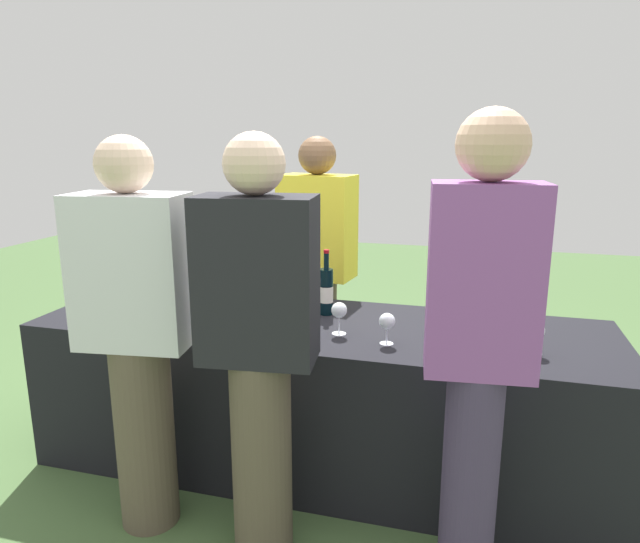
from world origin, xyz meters
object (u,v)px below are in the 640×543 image
Objects in this scene: wine_bottle_3 at (326,291)px; ice_bucket at (148,293)px; wine_bottle_2 at (305,288)px; wine_glass_2 at (536,332)px; guest_0 at (137,329)px; wine_bottle_4 at (496,307)px; wine_glass_0 at (339,311)px; guest_2 at (479,342)px; wine_bottle_1 at (271,291)px; wine_glass_1 at (387,322)px; guest_1 at (259,341)px; server_pouring at (317,266)px; wine_bottle_0 at (260,282)px.

wine_bottle_3 reaches higher than ice_bucket.
wine_bottle_2 is 1.12m from wine_glass_2.
guest_0 is (-0.45, -0.79, 0.01)m from wine_bottle_2.
wine_bottle_2 is 0.80m from ice_bucket.
wine_glass_0 is at bearing -160.68° from wine_bottle_4.
wine_bottle_3 is at bearing 127.23° from guest_2.
wine_glass_0 is at bearing -50.79° from wine_bottle_2.
wine_bottle_2 is 0.99× the size of wine_bottle_3.
wine_glass_0 is at bearing -29.74° from wine_bottle_1.
wine_bottle_4 is 0.54m from wine_glass_1.
wine_bottle_4 is 1.55m from guest_0.
wine_bottle_3 reaches higher than wine_glass_2.
wine_bottle_4 is (0.92, -0.07, -0.01)m from wine_bottle_2.
wine_bottle_2 is 0.40m from wine_glass_0.
wine_glass_1 is at bearing 17.01° from guest_0.
wine_bottle_1 is at bearing 150.26° from wine_glass_0.
wine_glass_0 is 0.09× the size of guest_2.
wine_bottle_3 is 0.78m from guest_1.
wine_bottle_4 is 2.22× the size of wine_glass_1.
ice_bucket is 0.12× the size of guest_0.
wine_glass_0 is 0.78m from guest_2.
wine_bottle_1 is 2.16× the size of wine_glass_1.
server_pouring reaches higher than wine_glass_1.
wine_bottle_2 is at bearing 105.96° from server_pouring.
wine_bottle_4 is (1.08, 0.00, 0.00)m from wine_bottle_1.
wine_bottle_4 is (0.80, -0.03, -0.01)m from wine_bottle_3.
guest_2 is (-0.23, -0.48, 0.11)m from wine_glass_2.
server_pouring is 0.95× the size of guest_2.
ice_bucket is at bearing 111.16° from guest_0.
wine_bottle_4 is 0.19× the size of server_pouring.
wine_glass_0 is 0.54m from guest_1.
guest_2 is at bearing 133.42° from server_pouring.
guest_1 reaches higher than server_pouring.
wine_glass_2 is at bearing 152.90° from server_pouring.
guest_0 is at bearing -155.69° from wine_glass_1.
guest_1 is at bearing -73.06° from wine_bottle_1.
wine_bottle_2 is 2.40× the size of wine_glass_2.
wine_bottle_1 is 0.47m from wine_glass_0.
wine_glass_1 is (0.63, -0.30, -0.01)m from wine_bottle_1.
guest_2 reaches higher than ice_bucket.
wine_bottle_4 is at bearing 19.32° from wine_glass_0.
wine_bottle_0 is 0.84m from wine_glass_1.
server_pouring is (-0.06, 0.47, 0.01)m from wine_bottle_2.
wine_glass_2 is (0.82, -0.02, -0.01)m from wine_glass_0.
guest_1 is (-0.05, -0.78, 0.01)m from wine_bottle_3.
wine_bottle_3 is at bearing -10.79° from wine_bottle_0.
wine_bottle_0 reaches higher than wine_glass_2.
server_pouring is at bearing 144.83° from wine_glass_2.
wine_bottle_2 reaches higher than ice_bucket.
wine_glass_1 is 0.71× the size of ice_bucket.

